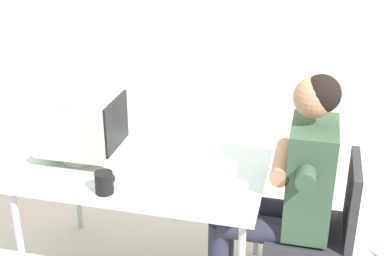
{
  "coord_description": "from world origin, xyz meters",
  "views": [
    {
      "loc": [
        0.84,
        -2.33,
        2.05
      ],
      "look_at": [
        0.26,
        0.0,
        0.96
      ],
      "focal_mm": 49.35,
      "sensor_mm": 36.0,
      "label": 1
    }
  ],
  "objects_px": {
    "keyboard": "(133,165)",
    "office_chair": "(322,226)",
    "crt_monitor": "(81,121)",
    "person_seated": "(286,187)",
    "desk_mug": "(104,182)",
    "desk": "(144,175)"
  },
  "relations": [
    {
      "from": "keyboard",
      "to": "office_chair",
      "type": "height_order",
      "value": "office_chair"
    },
    {
      "from": "crt_monitor",
      "to": "person_seated",
      "type": "xyz_separation_m",
      "value": [
        1.1,
        -0.02,
        -0.24
      ]
    },
    {
      "from": "office_chair",
      "to": "person_seated",
      "type": "xyz_separation_m",
      "value": [
        -0.2,
        -0.0,
        0.2
      ]
    },
    {
      "from": "keyboard",
      "to": "crt_monitor",
      "type": "bearing_deg",
      "value": 170.82
    },
    {
      "from": "keyboard",
      "to": "person_seated",
      "type": "bearing_deg",
      "value": 1.97
    },
    {
      "from": "keyboard",
      "to": "person_seated",
      "type": "xyz_separation_m",
      "value": [
        0.8,
        0.03,
        -0.04
      ]
    },
    {
      "from": "desk_mug",
      "to": "person_seated",
      "type": "bearing_deg",
      "value": 19.12
    },
    {
      "from": "crt_monitor",
      "to": "office_chair",
      "type": "relative_size",
      "value": 0.48
    },
    {
      "from": "office_chair",
      "to": "person_seated",
      "type": "relative_size",
      "value": 0.67
    },
    {
      "from": "crt_monitor",
      "to": "person_seated",
      "type": "distance_m",
      "value": 1.12
    },
    {
      "from": "crt_monitor",
      "to": "keyboard",
      "type": "height_order",
      "value": "crt_monitor"
    },
    {
      "from": "keyboard",
      "to": "person_seated",
      "type": "distance_m",
      "value": 0.8
    },
    {
      "from": "keyboard",
      "to": "office_chair",
      "type": "relative_size",
      "value": 0.55
    },
    {
      "from": "office_chair",
      "to": "keyboard",
      "type": "bearing_deg",
      "value": -178.41
    },
    {
      "from": "crt_monitor",
      "to": "keyboard",
      "type": "distance_m",
      "value": 0.37
    },
    {
      "from": "crt_monitor",
      "to": "person_seated",
      "type": "relative_size",
      "value": 0.32
    },
    {
      "from": "crt_monitor",
      "to": "desk_mug",
      "type": "relative_size",
      "value": 3.79
    },
    {
      "from": "desk",
      "to": "office_chair",
      "type": "xyz_separation_m",
      "value": [
        0.94,
        -0.0,
        -0.16
      ]
    },
    {
      "from": "crt_monitor",
      "to": "desk_mug",
      "type": "distance_m",
      "value": 0.44
    },
    {
      "from": "person_seated",
      "to": "desk_mug",
      "type": "relative_size",
      "value": 11.86
    },
    {
      "from": "office_chair",
      "to": "desk_mug",
      "type": "distance_m",
      "value": 1.12
    },
    {
      "from": "desk",
      "to": "crt_monitor",
      "type": "height_order",
      "value": "crt_monitor"
    }
  ]
}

